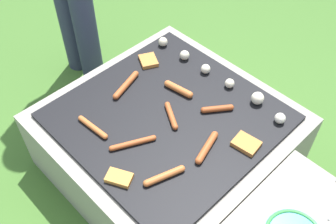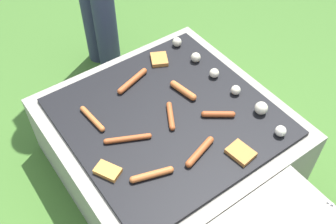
% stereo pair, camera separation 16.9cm
% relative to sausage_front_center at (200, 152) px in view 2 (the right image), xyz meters
% --- Properties ---
extents(ground_plane, '(14.00, 14.00, 0.00)m').
position_rel_sausage_front_center_xyz_m(ground_plane, '(-0.24, 0.02, -0.38)').
color(ground_plane, '#3D6628').
extents(grill, '(0.96, 0.96, 0.37)m').
position_rel_sausage_front_center_xyz_m(grill, '(-0.24, 0.02, -0.20)').
color(grill, gray).
rests_on(grill, ground_plane).
extents(sausage_front_center, '(0.07, 0.17, 0.03)m').
position_rel_sausage_front_center_xyz_m(sausage_front_center, '(0.00, 0.00, 0.00)').
color(sausage_front_center, '#A34C23').
rests_on(sausage_front_center, grill).
extents(sausage_back_left, '(0.08, 0.19, 0.03)m').
position_rel_sausage_front_center_xyz_m(sausage_back_left, '(-0.50, 0.00, -0.00)').
color(sausage_back_left, '#A34C23').
rests_on(sausage_back_left, grill).
extents(sausage_front_right, '(0.15, 0.05, 0.03)m').
position_rel_sausage_front_center_xyz_m(sausage_front_right, '(-0.31, 0.15, 0.00)').
color(sausage_front_right, '#B7602D').
rests_on(sausage_front_right, grill).
extents(sausage_front_left, '(0.17, 0.04, 0.02)m').
position_rel_sausage_front_center_xyz_m(sausage_front_left, '(-0.41, -0.26, -0.00)').
color(sausage_front_left, '#B7602D').
rests_on(sausage_front_left, grill).
extents(sausage_back_center, '(0.14, 0.09, 0.02)m').
position_rel_sausage_front_center_xyz_m(sausage_back_center, '(-0.22, 0.02, -0.00)').
color(sausage_back_center, '#A34C23').
rests_on(sausage_back_center, grill).
extents(sausage_back_right, '(0.07, 0.17, 0.03)m').
position_rel_sausage_front_center_xyz_m(sausage_back_right, '(-0.02, -0.21, -0.00)').
color(sausage_back_right, '#B7602D').
rests_on(sausage_back_right, grill).
extents(sausage_mid_right, '(0.10, 0.18, 0.02)m').
position_rel_sausage_front_center_xyz_m(sausage_mid_right, '(-0.23, -0.20, -0.00)').
color(sausage_mid_right, '#A34C23').
rests_on(sausage_mid_right, grill).
extents(sausage_mid_left, '(0.10, 0.12, 0.03)m').
position_rel_sausage_front_center_xyz_m(sausage_mid_left, '(-0.11, 0.19, -0.00)').
color(sausage_mid_left, '#93421E').
rests_on(sausage_mid_left, grill).
extents(bread_slice_center, '(0.11, 0.10, 0.02)m').
position_rel_sausage_front_center_xyz_m(bread_slice_center, '(-0.14, -0.34, -0.00)').
color(bread_slice_center, '#D18438').
rests_on(bread_slice_center, grill).
extents(bread_slice_right, '(0.11, 0.09, 0.02)m').
position_rel_sausage_front_center_xyz_m(bread_slice_right, '(0.10, 0.13, -0.00)').
color(bread_slice_right, '#B27033').
rests_on(bread_slice_right, grill).
extents(bread_slice_left, '(0.12, 0.11, 0.02)m').
position_rel_sausage_front_center_xyz_m(bread_slice_left, '(-0.56, 0.19, -0.00)').
color(bread_slice_left, '#B27033').
rests_on(bread_slice_left, grill).
extents(mushroom_row, '(0.77, 0.07, 0.06)m').
position_rel_sausage_front_center_xyz_m(mushroom_row, '(-0.22, 0.34, 0.01)').
color(mushroom_row, beige).
rests_on(mushroom_row, grill).
extents(fork_utensil, '(0.07, 0.18, 0.01)m').
position_rel_sausage_front_center_xyz_m(fork_utensil, '(0.47, 0.17, -0.01)').
color(fork_utensil, silver).
rests_on(fork_utensil, side_ledge).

